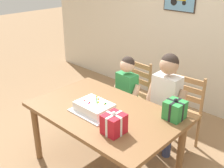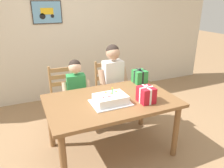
{
  "view_description": "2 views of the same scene",
  "coord_description": "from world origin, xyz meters",
  "px_view_note": "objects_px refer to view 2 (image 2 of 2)",
  "views": [
    {
      "loc": [
        1.74,
        -1.72,
        2.12
      ],
      "look_at": [
        -0.04,
        0.16,
        0.96
      ],
      "focal_mm": 44.19,
      "sensor_mm": 36.0,
      "label": 1
    },
    {
      "loc": [
        -0.93,
        -2.14,
        1.85
      ],
      "look_at": [
        0.02,
        0.03,
        0.92
      ],
      "focal_mm": 34.68,
      "sensor_mm": 36.0,
      "label": 2
    }
  ],
  "objects_px": {
    "chair_right": "(110,89)",
    "child_older": "(113,77)",
    "gift_box_red_large": "(140,76)",
    "gift_box_beside_cake": "(146,95)",
    "chair_left": "(65,96)",
    "birthday_cake": "(110,99)",
    "dining_table": "(111,106)",
    "child_younger": "(76,89)"
  },
  "relations": [
    {
      "from": "chair_right",
      "to": "child_older",
      "type": "height_order",
      "value": "child_older"
    },
    {
      "from": "birthday_cake",
      "to": "child_younger",
      "type": "xyz_separation_m",
      "value": [
        -0.21,
        0.74,
        -0.12
      ]
    },
    {
      "from": "gift_box_beside_cake",
      "to": "chair_left",
      "type": "distance_m",
      "value": 1.38
    },
    {
      "from": "dining_table",
      "to": "child_younger",
      "type": "bearing_deg",
      "value": 111.32
    },
    {
      "from": "gift_box_red_large",
      "to": "chair_right",
      "type": "distance_m",
      "value": 0.68
    },
    {
      "from": "gift_box_red_large",
      "to": "gift_box_beside_cake",
      "type": "relative_size",
      "value": 1.0
    },
    {
      "from": "chair_left",
      "to": "dining_table",
      "type": "bearing_deg",
      "value": -67.22
    },
    {
      "from": "dining_table",
      "to": "chair_right",
      "type": "distance_m",
      "value": 0.99
    },
    {
      "from": "child_younger",
      "to": "child_older",
      "type": "bearing_deg",
      "value": -0.04
    },
    {
      "from": "dining_table",
      "to": "birthday_cake",
      "type": "bearing_deg",
      "value": -118.23
    },
    {
      "from": "chair_right",
      "to": "child_older",
      "type": "relative_size",
      "value": 0.73
    },
    {
      "from": "chair_left",
      "to": "chair_right",
      "type": "relative_size",
      "value": 1.0
    },
    {
      "from": "child_older",
      "to": "birthday_cake",
      "type": "bearing_deg",
      "value": -115.99
    },
    {
      "from": "gift_box_beside_cake",
      "to": "chair_right",
      "type": "bearing_deg",
      "value": 88.37
    },
    {
      "from": "gift_box_beside_cake",
      "to": "child_older",
      "type": "height_order",
      "value": "child_older"
    },
    {
      "from": "gift_box_red_large",
      "to": "dining_table",
      "type": "bearing_deg",
      "value": -149.21
    },
    {
      "from": "gift_box_beside_cake",
      "to": "child_younger",
      "type": "xyz_separation_m",
      "value": [
        -0.6,
        0.87,
        -0.16
      ]
    },
    {
      "from": "chair_right",
      "to": "birthday_cake",
      "type": "bearing_deg",
      "value": -113.28
    },
    {
      "from": "birthday_cake",
      "to": "child_younger",
      "type": "relative_size",
      "value": 0.4
    },
    {
      "from": "gift_box_beside_cake",
      "to": "child_older",
      "type": "distance_m",
      "value": 0.88
    },
    {
      "from": "dining_table",
      "to": "chair_right",
      "type": "xyz_separation_m",
      "value": [
        0.38,
        0.9,
        -0.18
      ]
    },
    {
      "from": "dining_table",
      "to": "chair_left",
      "type": "xyz_separation_m",
      "value": [
        -0.38,
        0.9,
        -0.18
      ]
    },
    {
      "from": "child_younger",
      "to": "dining_table",
      "type": "bearing_deg",
      "value": -68.68
    },
    {
      "from": "dining_table",
      "to": "gift_box_red_large",
      "type": "xyz_separation_m",
      "value": [
        0.6,
        0.36,
        0.18
      ]
    },
    {
      "from": "gift_box_beside_cake",
      "to": "gift_box_red_large",
      "type": "bearing_deg",
      "value": 66.25
    },
    {
      "from": "chair_right",
      "to": "child_younger",
      "type": "bearing_deg",
      "value": -159.05
    },
    {
      "from": "birthday_cake",
      "to": "child_older",
      "type": "height_order",
      "value": "child_older"
    },
    {
      "from": "dining_table",
      "to": "child_older",
      "type": "bearing_deg",
      "value": 64.32
    },
    {
      "from": "gift_box_beside_cake",
      "to": "child_older",
      "type": "relative_size",
      "value": 0.17
    },
    {
      "from": "birthday_cake",
      "to": "child_younger",
      "type": "height_order",
      "value": "child_younger"
    },
    {
      "from": "dining_table",
      "to": "chair_right",
      "type": "relative_size",
      "value": 1.67
    },
    {
      "from": "birthday_cake",
      "to": "chair_left",
      "type": "relative_size",
      "value": 0.48
    },
    {
      "from": "child_older",
      "to": "chair_left",
      "type": "bearing_deg",
      "value": 160.69
    },
    {
      "from": "gift_box_red_large",
      "to": "child_younger",
      "type": "height_order",
      "value": "child_younger"
    },
    {
      "from": "gift_box_red_large",
      "to": "chair_left",
      "type": "distance_m",
      "value": 1.17
    },
    {
      "from": "gift_box_beside_cake",
      "to": "chair_right",
      "type": "height_order",
      "value": "gift_box_beside_cake"
    },
    {
      "from": "chair_left",
      "to": "chair_right",
      "type": "distance_m",
      "value": 0.75
    },
    {
      "from": "chair_right",
      "to": "child_younger",
      "type": "relative_size",
      "value": 0.84
    },
    {
      "from": "birthday_cake",
      "to": "gift_box_beside_cake",
      "type": "bearing_deg",
      "value": -18.69
    },
    {
      "from": "dining_table",
      "to": "birthday_cake",
      "type": "xyz_separation_m",
      "value": [
        -0.05,
        -0.09,
        0.14
      ]
    },
    {
      "from": "gift_box_red_large",
      "to": "chair_right",
      "type": "bearing_deg",
      "value": 112.41
    },
    {
      "from": "gift_box_red_large",
      "to": "child_younger",
      "type": "xyz_separation_m",
      "value": [
        -0.85,
        0.3,
        -0.16
      ]
    }
  ]
}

